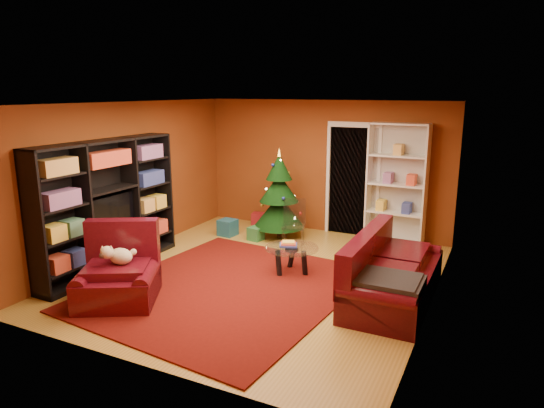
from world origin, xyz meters
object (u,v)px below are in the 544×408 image
at_px(media_unit, 108,206).
at_px(acrylic_chair, 293,226).
at_px(gift_box_red, 258,219).
at_px(white_bookshelf, 397,185).
at_px(rug, 227,288).
at_px(coffee_table, 292,260).
at_px(christmas_tree, 279,195).
at_px(dog, 121,256).
at_px(sofa, 395,267).
at_px(gift_box_green, 256,234).
at_px(gift_box_teal, 228,227).
at_px(armchair, 117,272).

relative_size(media_unit, acrylic_chair, 3.39).
bearing_deg(gift_box_red, white_bookshelf, -0.15).
distance_m(rug, coffee_table, 1.15).
relative_size(media_unit, christmas_tree, 1.53).
bearing_deg(christmas_tree, dog, -100.69).
xyz_separation_m(media_unit, coffee_table, (2.66, 1.06, -0.81)).
bearing_deg(white_bookshelf, sofa, -75.61).
bearing_deg(gift_box_green, gift_box_teal, 176.63).
distance_m(armchair, coffee_table, 2.60).
height_order(media_unit, sofa, media_unit).
height_order(media_unit, gift_box_teal, media_unit).
bearing_deg(white_bookshelf, media_unit, -136.17).
bearing_deg(acrylic_chair, white_bookshelf, 17.02).
distance_m(armchair, dog, 0.22).
bearing_deg(gift_box_red, coffee_table, -52.09).
height_order(armchair, dog, armchair).
bearing_deg(armchair, christmas_tree, 50.17).
bearing_deg(sofa, dog, 116.52).
height_order(gift_box_red, sofa, sofa).
xyz_separation_m(rug, gift_box_red, (-1.18, 3.24, 0.11)).
relative_size(media_unit, armchair, 2.47).
distance_m(gift_box_green, gift_box_red, 1.11).
height_order(gift_box_red, armchair, armchair).
xyz_separation_m(rug, media_unit, (-2.07, -0.09, 1.01)).
bearing_deg(christmas_tree, sofa, -36.21).
distance_m(rug, gift_box_green, 2.36).
distance_m(gift_box_green, dog, 3.24).
bearing_deg(gift_box_teal, gift_box_green, -3.37).
bearing_deg(media_unit, gift_box_teal, 73.88).
height_order(christmas_tree, sofa, christmas_tree).
height_order(gift_box_teal, sofa, sofa).
bearing_deg(rug, sofa, 17.18).
height_order(armchair, acrylic_chair, armchair).
bearing_deg(dog, sofa, -2.72).
height_order(gift_box_red, acrylic_chair, acrylic_chair).
distance_m(gift_box_teal, gift_box_green, 0.64).
height_order(white_bookshelf, sofa, white_bookshelf).
bearing_deg(gift_box_teal, acrylic_chair, -5.15).
bearing_deg(sofa, coffee_table, 80.33).
relative_size(gift_box_red, armchair, 0.23).
bearing_deg(acrylic_chair, dog, -128.40).
bearing_deg(gift_box_green, armchair, -96.49).
bearing_deg(dog, acrylic_chair, 40.25).
bearing_deg(armchair, gift_box_green, 54.46).
bearing_deg(armchair, dog, 45.00).
xyz_separation_m(gift_box_teal, dog, (0.29, -3.22, 0.47)).
bearing_deg(armchair, gift_box_red, 62.33).
bearing_deg(rug, acrylic_chair, 87.19).
height_order(dog, acrylic_chair, acrylic_chair).
distance_m(gift_box_green, acrylic_chair, 0.87).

